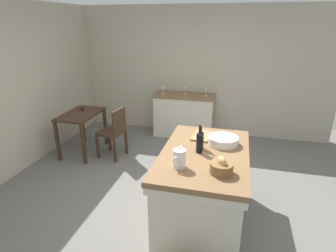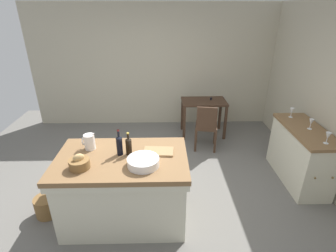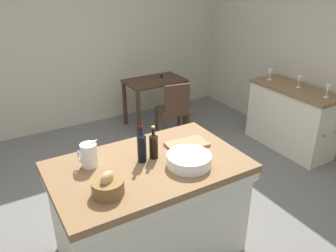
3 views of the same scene
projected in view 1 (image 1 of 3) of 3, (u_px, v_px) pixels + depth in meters
ground_plane at (172, 197)px, 3.85m from camera, size 6.76×6.76×0.00m
wall_right at (202, 72)px, 5.75m from camera, size 0.12×5.20×2.60m
island_table at (203, 184)px, 3.27m from camera, size 1.54×0.96×0.91m
side_cabinet at (184, 115)px, 5.81m from camera, size 0.52×1.24×0.88m
writing_desk at (81, 120)px, 4.98m from camera, size 0.91×0.57×0.80m
wooden_chair at (114, 131)px, 4.85m from camera, size 0.46×0.46×0.90m
pitcher at (179, 158)px, 2.76m from camera, size 0.17×0.13×0.23m
wash_bowl at (223, 141)px, 3.31m from camera, size 0.35×0.35×0.09m
bread_basket at (221, 167)px, 2.67m from camera, size 0.22×0.22×0.18m
cutting_board at (201, 136)px, 3.54m from camera, size 0.37×0.24×0.02m
wine_bottle_dark at (201, 139)px, 3.17m from camera, size 0.07×0.07×0.28m
wine_bottle_amber at (199, 142)px, 3.07m from camera, size 0.07×0.07×0.32m
wine_glass_far_left at (206, 91)px, 5.54m from camera, size 0.07×0.07×0.16m
wine_glass_left at (185, 89)px, 5.65m from camera, size 0.07×0.07×0.15m
wine_glass_middle at (163, 89)px, 5.68m from camera, size 0.07×0.07×0.16m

